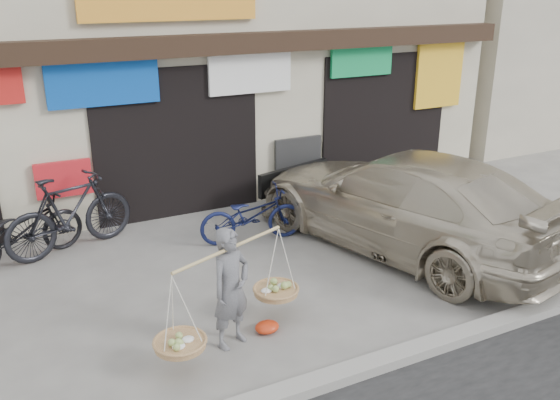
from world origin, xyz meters
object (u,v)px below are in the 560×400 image
bike_0 (20,230)px  bike_1 (70,213)px  suv (403,201)px  street_vendor (231,293)px  bike_2 (252,215)px

bike_0 → bike_1: size_ratio=0.93×
bike_1 → suv: 5.28m
street_vendor → bike_2: bearing=39.6°
bike_2 → street_vendor: bearing=160.3°
bike_2 → bike_1: bearing=79.7°
bike_1 → bike_2: size_ratio=1.22×
bike_1 → suv: (4.79, -2.20, 0.14)m
bike_1 → bike_2: (2.71, -0.94, -0.18)m
street_vendor → suv: (3.51, 1.37, 0.10)m
street_vendor → bike_1: (-1.28, 3.57, -0.04)m
bike_1 → street_vendor: bearing=-178.1°
bike_1 → bike_0: bearing=78.4°
street_vendor → bike_1: bearing=87.9°
street_vendor → bike_2: size_ratio=1.15×
bike_1 → suv: suv is taller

